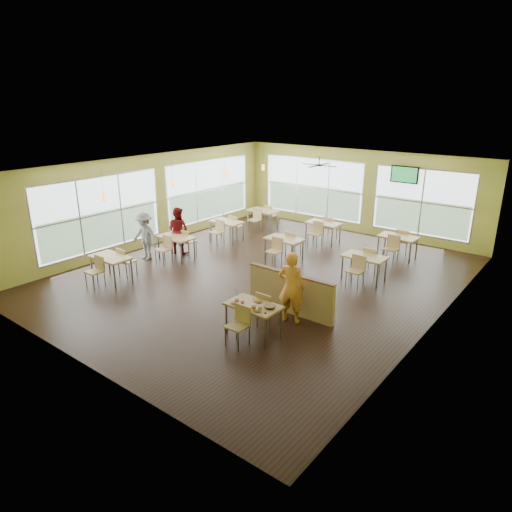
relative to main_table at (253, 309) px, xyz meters
name	(u,v)px	position (x,y,z in m)	size (l,w,h in m)	color
room	(263,224)	(-2.00, 3.00, 0.97)	(12.00, 12.04, 3.20)	black
window_bays	(257,199)	(-4.65, 6.08, 0.85)	(9.24, 10.24, 2.38)	white
main_table	(253,309)	(0.00, 0.00, 0.00)	(1.22, 1.52, 0.87)	tan
half_wall_divider	(290,293)	(0.00, 1.45, -0.11)	(2.40, 0.14, 1.04)	tan
dining_tables	(269,236)	(-3.05, 4.71, 0.00)	(6.92, 8.72, 0.87)	tan
pendant_lights	(199,179)	(-5.20, 3.68, 1.82)	(0.11, 7.31, 0.86)	#2D2119
ceiling_fan	(319,165)	(-2.00, 6.00, 2.32)	(1.25, 1.25, 0.29)	#2D2119
tv_backwall	(405,175)	(-0.20, 8.90, 1.82)	(1.00, 0.07, 0.60)	black
man_plaid	(291,287)	(0.27, 1.07, 0.24)	(0.64, 0.42, 1.74)	#EA4E1A
patron_maroon	(178,230)	(-5.56, 2.94, 0.17)	(0.77, 0.60, 1.59)	maroon
patron_grey	(145,236)	(-5.95, 1.84, 0.16)	(1.02, 0.58, 1.57)	slate
cup_blue	(237,300)	(-0.32, -0.17, 0.19)	(0.10, 0.10, 0.37)	white
cup_yellow	(243,302)	(-0.17, -0.16, 0.19)	(0.09, 0.09, 0.33)	white
cup_red_near	(254,307)	(0.18, -0.22, 0.19)	(0.10, 0.10, 0.38)	white
cup_red_far	(260,308)	(0.30, -0.15, 0.19)	(0.09, 0.09, 0.34)	white
food_basket	(270,307)	(0.39, 0.08, 0.15)	(0.25, 0.25, 0.06)	black
ketchup_cup	(265,313)	(0.47, -0.18, 0.13)	(0.06, 0.06, 0.02)	#A50D1F
wrapper_left	(234,303)	(-0.35, -0.22, 0.14)	(0.16, 0.15, 0.04)	#A07E4D
wrapper_mid	(259,301)	(0.01, 0.18, 0.14)	(0.20, 0.18, 0.05)	#A07E4D
wrapper_right	(257,311)	(0.28, -0.22, 0.14)	(0.14, 0.13, 0.04)	#A07E4D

